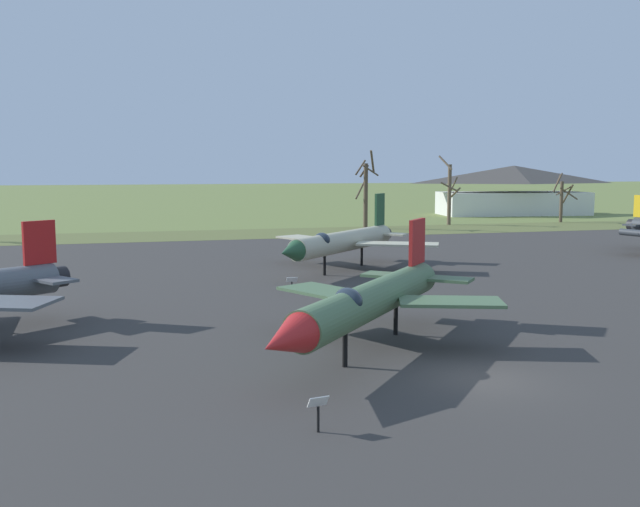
% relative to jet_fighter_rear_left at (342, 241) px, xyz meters
% --- Properties ---
extents(ground_plane, '(600.00, 600.00, 0.00)m').
position_rel_jet_fighter_rear_left_xyz_m(ground_plane, '(-2.92, -26.84, -2.21)').
color(ground_plane, olive).
extents(asphalt_apron, '(107.63, 63.72, 0.05)m').
position_rel_jet_fighter_rear_left_xyz_m(asphalt_apron, '(-2.92, -7.72, -2.19)').
color(asphalt_apron, '#383533').
rests_on(asphalt_apron, ground).
extents(grass_verge_strip, '(167.63, 12.00, 0.06)m').
position_rel_jet_fighter_rear_left_xyz_m(grass_verge_strip, '(-2.92, 30.14, -2.18)').
color(grass_verge_strip, '#5E6635').
rests_on(grass_verge_strip, ground).
extents(jet_fighter_rear_left, '(13.05, 13.05, 5.47)m').
position_rel_jet_fighter_rear_left_xyz_m(jet_fighter_rear_left, '(0.00, 0.00, 0.00)').
color(jet_fighter_rear_left, '#B7B293').
rests_on(jet_fighter_rear_left, ground).
extents(info_placard_rear_left, '(0.66, 0.25, 1.00)m').
position_rel_jet_fighter_rear_left_xyz_m(info_placard_rear_left, '(-5.57, -7.93, -1.57)').
color(info_placard_rear_left, black).
rests_on(info_placard_rear_left, ground).
extents(jet_fighter_rear_right, '(12.58, 13.88, 5.08)m').
position_rel_jet_fighter_rear_left_xyz_m(jet_fighter_rear_right, '(-5.63, -22.22, -0.02)').
color(jet_fighter_rear_right, '#4C6B47').
rests_on(jet_fighter_rear_right, ground).
extents(info_placard_rear_right, '(0.64, 0.34, 1.12)m').
position_rel_jet_fighter_rear_left_xyz_m(info_placard_rear_right, '(-9.88, -30.20, -1.50)').
color(info_placard_rear_right, black).
rests_on(info_placard_rear_right, ground).
extents(bare_tree_center, '(2.68, 2.73, 9.61)m').
position_rel_jet_fighter_rear_left_xyz_m(bare_tree_center, '(13.25, 33.72, 2.51)').
color(bare_tree_center, brown).
rests_on(bare_tree_center, ground).
extents(bare_tree_right_of_center, '(2.86, 2.85, 9.07)m').
position_rel_jet_fighter_rear_left_xyz_m(bare_tree_right_of_center, '(25.70, 36.34, 2.13)').
color(bare_tree_right_of_center, brown).
rests_on(bare_tree_right_of_center, ground).
extents(bare_tree_far_right, '(3.11, 3.38, 6.79)m').
position_rel_jet_fighter_rear_left_xyz_m(bare_tree_far_right, '(42.46, 36.17, 1.21)').
color(bare_tree_far_right, brown).
rests_on(bare_tree_far_right, ground).
extents(visitor_building, '(25.11, 11.90, 7.81)m').
position_rel_jet_fighter_rear_left_xyz_m(visitor_building, '(44.42, 52.40, 1.71)').
color(visitor_building, silver).
rests_on(visitor_building, ground).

